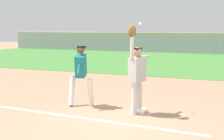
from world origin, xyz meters
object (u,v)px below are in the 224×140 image
Objects in this scene: baseball at (140,24)px; parked_car_green at (153,43)px; first_base at (139,111)px; parked_car_black at (203,44)px; fielder at (137,71)px; parked_car_red at (108,43)px; runner at (81,71)px.

baseball reaches higher than parked_car_green.
parked_car_black is (-1.74, 24.01, 0.63)m from first_base.
baseball reaches higher than parked_car_black.
parked_car_green is 1.01× the size of parked_car_black.
parked_car_black is at bearing -69.38° from fielder.
runner is at bearing -65.72° from parked_car_red.
first_base is 25.75m from parked_car_red.
first_base is 1.97m from runner.
parked_car_red is at bearing -47.91° from fielder.
parked_car_red is 4.67m from parked_car_green.
runner reaches higher than parked_car_black.
baseball is 25.61m from parked_car_red.
baseball is 0.02× the size of parked_car_green.
first_base is 1.09m from fielder.
runner reaches higher than parked_car_green.
runner is 0.39× the size of parked_car_black.
fielder is 25.89m from parked_car_red.
baseball reaches higher than runner.
runner is 23.24× the size of baseball.
fielder is at bearing -94.10° from first_base.
baseball is at bearing -68.85° from fielder.
parked_car_red is at bearing 94.03° from runner.
baseball is (1.68, 0.15, 1.31)m from runner.
first_base is at bearing -19.20° from runner.
runner is 2.14m from baseball.
parked_car_green is (-6.55, 24.06, -0.45)m from fielder.
baseball is 23.95m from parked_car_black.
parked_car_red is at bearing 115.74° from first_base.
first_base is 5.14× the size of baseball.
fielder is at bearing -72.10° from parked_car_green.
fielder is 0.51× the size of parked_car_red.
parked_car_black is at bearing 71.85° from runner.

